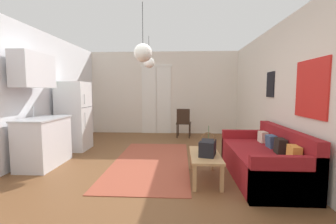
# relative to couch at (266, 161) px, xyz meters

# --- Properties ---
(ground_plane) EXTENTS (5.29, 8.25, 0.10)m
(ground_plane) POSITION_rel_couch_xyz_m (-1.91, -0.03, -0.32)
(ground_plane) COLOR brown
(wall_back) EXTENTS (4.89, 0.13, 2.63)m
(wall_back) POSITION_rel_couch_xyz_m (-1.92, 3.84, 1.03)
(wall_back) COLOR silver
(wall_back) RESTS_ON ground_plane
(wall_right) EXTENTS (0.12, 7.85, 2.63)m
(wall_right) POSITION_rel_couch_xyz_m (0.48, -0.03, 1.04)
(wall_right) COLOR silver
(wall_right) RESTS_ON ground_plane
(wall_left) EXTENTS (0.12, 7.85, 2.63)m
(wall_left) POSITION_rel_couch_xyz_m (-4.31, -0.03, 1.04)
(wall_left) COLOR silver
(wall_left) RESTS_ON ground_plane
(area_rug) EXTENTS (1.43, 2.99, 0.01)m
(area_rug) POSITION_rel_couch_xyz_m (-1.93, 0.69, -0.27)
(area_rug) COLOR #9E4733
(area_rug) RESTS_ON ground_plane
(couch) EXTENTS (0.89, 1.93, 0.79)m
(couch) POSITION_rel_couch_xyz_m (0.00, 0.00, 0.00)
(couch) COLOR maroon
(couch) RESTS_ON ground_plane
(coffee_table) EXTENTS (0.45, 0.99, 0.41)m
(coffee_table) POSITION_rel_couch_xyz_m (-0.98, -0.12, 0.08)
(coffee_table) COLOR tan
(coffee_table) RESTS_ON ground_plane
(bamboo_vase) EXTENTS (0.10, 0.10, 0.42)m
(bamboo_vase) POSITION_rel_couch_xyz_m (-0.91, 0.01, 0.24)
(bamboo_vase) COLOR #47704C
(bamboo_vase) RESTS_ON coffee_table
(handbag) EXTENTS (0.30, 0.39, 0.35)m
(handbag) POSITION_rel_couch_xyz_m (-0.95, -0.21, 0.25)
(handbag) COLOR black
(handbag) RESTS_ON coffee_table
(refrigerator) EXTENTS (0.66, 0.63, 1.59)m
(refrigerator) POSITION_rel_couch_xyz_m (-3.85, 1.56, 0.52)
(refrigerator) COLOR white
(refrigerator) RESTS_ON ground_plane
(kitchen_counter) EXTENTS (0.59, 1.03, 2.06)m
(kitchen_counter) POSITION_rel_couch_xyz_m (-3.91, 0.38, 0.52)
(kitchen_counter) COLOR silver
(kitchen_counter) RESTS_ON ground_plane
(accent_chair) EXTENTS (0.46, 0.44, 0.86)m
(accent_chair) POSITION_rel_couch_xyz_m (-1.27, 3.10, 0.21)
(accent_chair) COLOR black
(accent_chair) RESTS_ON ground_plane
(pendant_lamp_near) EXTENTS (0.26, 0.26, 0.83)m
(pendant_lamp_near) POSITION_rel_couch_xyz_m (-1.90, -0.33, 1.65)
(pendant_lamp_near) COLOR black
(pendant_lamp_far) EXTENTS (0.25, 0.25, 0.73)m
(pendant_lamp_far) POSITION_rel_couch_xyz_m (-2.09, 1.68, 1.76)
(pendant_lamp_far) COLOR black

